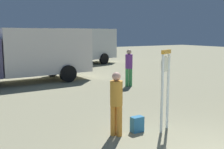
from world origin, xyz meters
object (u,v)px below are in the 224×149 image
box_truck_far (78,45)px  backpack (137,124)px  person_near_clock (116,101)px  box_truck_near (30,53)px  person_distant (129,66)px  standing_clock (165,81)px

box_truck_far → backpack: bearing=-109.1°
person_near_clock → box_truck_near: 8.97m
person_distant → box_truck_far: bearing=79.8°
person_near_clock → standing_clock: bearing=-14.5°
box_truck_far → person_near_clock: bearing=-111.3°
backpack → person_distant: 6.29m
person_near_clock → person_distant: (4.03, 5.17, 0.10)m
standing_clock → person_distant: bearing=63.7°
box_truck_far → standing_clock: bearing=-106.4°
backpack → person_distant: bearing=56.9°
standing_clock → box_truck_near: size_ratio=0.32×
standing_clock → backpack: 1.36m
standing_clock → person_distant: 6.16m
backpack → person_distant: (3.41, 5.23, 0.81)m
backpack → person_distant: size_ratio=0.23×
person_distant → box_truck_far: (1.74, 9.65, 0.59)m
backpack → box_truck_far: (5.15, 14.88, 1.40)m
person_near_clock → box_truck_near: bearing=88.0°
person_distant → box_truck_near: bearing=134.6°
box_truck_near → box_truck_far: (5.45, 5.89, 0.05)m
standing_clock → person_near_clock: bearing=165.5°
standing_clock → backpack: standing_clock is taller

